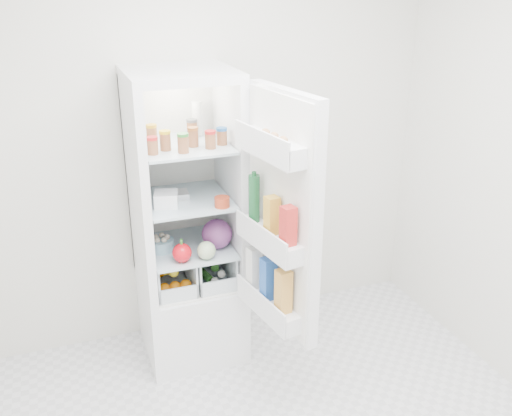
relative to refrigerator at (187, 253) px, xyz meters
name	(u,v)px	position (x,y,z in m)	size (l,w,h in m)	color
room_walls	(305,169)	(0.20, -1.25, 0.93)	(3.02, 3.02, 2.61)	silver
refrigerator	(187,253)	(0.00, 0.00, 0.00)	(0.60, 0.60, 1.80)	white
shelf_low	(189,247)	(0.00, -0.06, 0.07)	(0.49, 0.53, 0.01)	silver
shelf_mid	(186,199)	(0.00, -0.06, 0.38)	(0.49, 0.53, 0.01)	silver
shelf_top	(184,145)	(0.00, -0.06, 0.71)	(0.49, 0.53, 0.01)	silver
crisper_left	(170,269)	(-0.12, -0.06, -0.06)	(0.23, 0.46, 0.22)	silver
crisper_right	(209,262)	(0.12, -0.06, -0.06)	(0.23, 0.46, 0.22)	silver
condiment_jars	(184,139)	(-0.01, -0.12, 0.76)	(0.46, 0.34, 0.08)	#B21919
squeeze_bottle	(197,118)	(0.12, 0.09, 0.82)	(0.06, 0.06, 0.20)	silver
tub_white	(166,199)	(-0.13, -0.14, 0.43)	(0.13, 0.13, 0.08)	white
tin_red	(222,202)	(0.16, -0.26, 0.42)	(0.09, 0.09, 0.06)	#B5381B
foil_tray	(175,195)	(-0.06, -0.04, 0.41)	(0.15, 0.12, 0.04)	silver
red_cabbage	(217,234)	(0.15, -0.15, 0.17)	(0.18, 0.18, 0.18)	#4B1B51
bell_pepper	(182,253)	(-0.08, -0.25, 0.14)	(0.11, 0.11, 0.11)	red
mushroom_bowl	(162,245)	(-0.17, -0.07, 0.12)	(0.15, 0.15, 0.07)	#90C2D8
salad_bag	(206,250)	(0.06, -0.27, 0.14)	(0.11, 0.11, 0.11)	#B7D19D
citrus_pile	(171,277)	(-0.13, -0.12, -0.07)	(0.20, 0.24, 0.16)	orange
veg_pile	(210,269)	(0.13, -0.06, -0.10)	(0.16, 0.30, 0.10)	#184818
fridge_door	(279,221)	(0.35, -0.63, 0.43)	(0.26, 0.60, 1.30)	white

